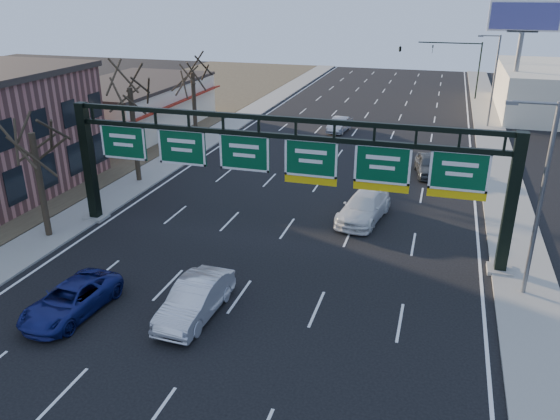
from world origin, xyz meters
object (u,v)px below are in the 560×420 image
(sign_gantry, at_px, (280,164))
(car_silver_sedan, at_px, (195,299))
(car_white_wagon, at_px, (364,207))
(car_blue_suv, at_px, (71,300))

(sign_gantry, distance_m, car_silver_sedan, 8.99)
(sign_gantry, bearing_deg, car_white_wagon, 49.91)
(sign_gantry, distance_m, car_blue_suv, 12.21)
(car_blue_suv, relative_size, car_silver_sedan, 1.01)
(car_blue_suv, bearing_deg, car_silver_sedan, 19.48)
(car_blue_suv, bearing_deg, car_white_wagon, 57.43)
(car_silver_sedan, xyz_separation_m, car_white_wagon, (5.37, 12.70, -0.00))
(sign_gantry, height_order, car_blue_suv, sign_gantry)
(car_blue_suv, height_order, car_white_wagon, car_white_wagon)
(sign_gantry, relative_size, car_white_wagon, 4.42)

